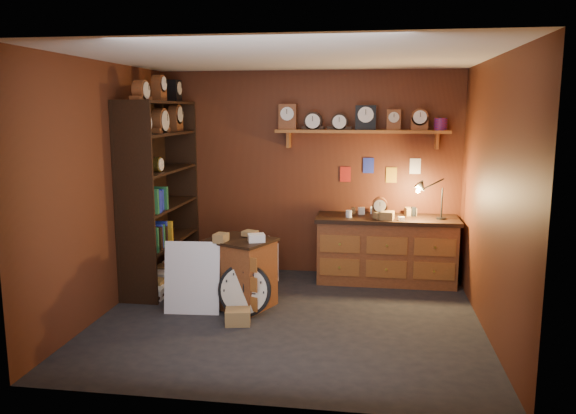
# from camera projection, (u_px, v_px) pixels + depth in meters

# --- Properties ---
(floor) EXTENTS (4.00, 4.00, 0.00)m
(floor) POSITION_uv_depth(u_px,v_px,m) (288.00, 318.00, 5.98)
(floor) COLOR black
(floor) RESTS_ON ground
(room_shell) EXTENTS (4.02, 3.62, 2.71)m
(room_shell) POSITION_uv_depth(u_px,v_px,m) (294.00, 156.00, 5.78)
(room_shell) COLOR #562714
(room_shell) RESTS_ON ground
(shelving_unit) EXTENTS (0.47, 1.60, 2.58)m
(shelving_unit) POSITION_uv_depth(u_px,v_px,m) (158.00, 186.00, 6.98)
(shelving_unit) COLOR black
(shelving_unit) RESTS_ON ground
(workbench) EXTENTS (1.79, 0.66, 1.36)m
(workbench) POSITION_uv_depth(u_px,v_px,m) (386.00, 246.00, 7.18)
(workbench) COLOR brown
(workbench) RESTS_ON ground
(low_cabinet) EXTENTS (0.86, 0.80, 0.87)m
(low_cabinet) POSITION_uv_depth(u_px,v_px,m) (241.00, 270.00, 6.29)
(low_cabinet) COLOR brown
(low_cabinet) RESTS_ON ground
(big_round_clock) EXTENTS (0.57, 0.18, 0.57)m
(big_round_clock) POSITION_uv_depth(u_px,v_px,m) (245.00, 290.00, 6.01)
(big_round_clock) COLOR black
(big_round_clock) RESTS_ON ground
(white_panel) EXTENTS (0.61, 0.21, 0.80)m
(white_panel) POSITION_uv_depth(u_px,v_px,m) (193.00, 312.00, 6.16)
(white_panel) COLOR silver
(white_panel) RESTS_ON ground
(mini_fridge) EXTENTS (0.64, 0.66, 0.50)m
(mini_fridge) POSITION_uv_depth(u_px,v_px,m) (256.00, 259.00, 7.38)
(mini_fridge) COLOR silver
(mini_fridge) RESTS_ON ground
(floor_box_a) EXTENTS (0.29, 0.26, 0.16)m
(floor_box_a) POSITION_uv_depth(u_px,v_px,m) (238.00, 317.00, 5.81)
(floor_box_a) COLOR olive
(floor_box_a) RESTS_ON ground
(floor_box_b) EXTENTS (0.23, 0.27, 0.13)m
(floor_box_b) POSITION_uv_depth(u_px,v_px,m) (155.00, 293.00, 6.60)
(floor_box_b) COLOR white
(floor_box_b) RESTS_ON ground
(floor_box_c) EXTENTS (0.29, 0.26, 0.19)m
(floor_box_c) POSITION_uv_depth(u_px,v_px,m) (256.00, 287.00, 6.73)
(floor_box_c) COLOR olive
(floor_box_c) RESTS_ON ground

